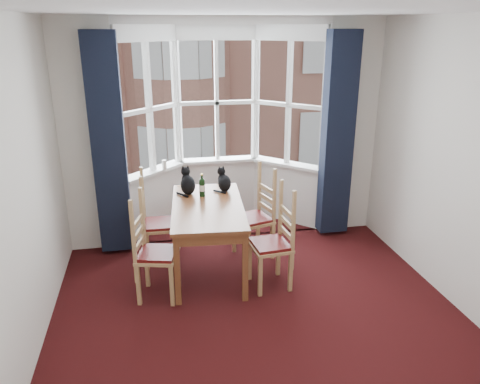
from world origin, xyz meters
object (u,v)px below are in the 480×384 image
object	(u,v)px
chair_left_far	(152,226)
candle_tall	(164,165)
chair_left_near	(149,255)
cat_right	(224,182)
wine_bottle	(202,186)
cat_left	(188,183)
dining_table	(208,213)
chair_right_near	(278,245)
chair_right_far	(260,218)

from	to	relation	value
chair_left_far	candle_tall	distance (m)	1.05
chair_left_near	candle_tall	world-z (taller)	candle_tall
chair_left_near	cat_right	bearing A→B (deg)	43.19
chair_left_near	candle_tall	bearing A→B (deg)	81.38
cat_right	wine_bottle	distance (m)	0.31
cat_left	candle_tall	bearing A→B (deg)	106.42
dining_table	candle_tall	xyz separation A→B (m)	(-0.42, 1.24, 0.23)
chair_left_near	chair_right_near	xyz separation A→B (m)	(1.37, -0.03, 0.00)
cat_left	candle_tall	world-z (taller)	cat_left
chair_right_near	candle_tall	bearing A→B (deg)	123.31
chair_right_far	wine_bottle	world-z (taller)	wine_bottle
chair_left_near	cat_left	world-z (taller)	cat_left
chair_left_near	cat_left	xyz separation A→B (m)	(0.49, 0.86, 0.46)
chair_left_far	candle_tall	bearing A→B (deg)	77.64
dining_table	chair_right_far	world-z (taller)	chair_right_far
wine_bottle	cat_right	bearing A→B (deg)	25.75
chair_right_far	chair_left_near	bearing A→B (deg)	-151.76
cat_right	wine_bottle	xyz separation A→B (m)	(-0.28, -0.14, 0.00)
chair_right_near	candle_tall	distance (m)	2.08
candle_tall	chair_right_near	bearing A→B (deg)	-56.69
chair_left_near	cat_left	distance (m)	1.09
chair_left_near	candle_tall	xyz separation A→B (m)	(0.25, 1.67, 0.46)
dining_table	cat_left	bearing A→B (deg)	112.77
chair_right_far	chair_right_near	bearing A→B (deg)	-88.02
chair_left_near	wine_bottle	distance (m)	1.08
dining_table	cat_left	xyz separation A→B (m)	(-0.18, 0.43, 0.23)
wine_bottle	chair_right_near	bearing A→B (deg)	-46.72
chair_left_far	cat_left	bearing A→B (deg)	14.46
candle_tall	chair_left_near	bearing A→B (deg)	-98.62
dining_table	chair_left_far	distance (m)	0.73
cat_left	cat_right	xyz separation A→B (m)	(0.44, 0.01, -0.01)
cat_left	cat_right	world-z (taller)	cat_left
chair_left_near	candle_tall	distance (m)	1.75
chair_left_near	chair_right_near	distance (m)	1.37
chair_left_far	cat_left	size ratio (longest dim) A/B	2.73
chair_left_far	wine_bottle	world-z (taller)	wine_bottle
chair_left_near	cat_left	size ratio (longest dim) A/B	2.73
chair_left_near	cat_right	distance (m)	1.35
dining_table	cat_right	bearing A→B (deg)	59.63
chair_right_near	wine_bottle	size ratio (longest dim) A/B	3.39
chair_left_far	cat_left	xyz separation A→B (m)	(0.44, 0.11, 0.46)
dining_table	chair_right_far	xyz separation A→B (m)	(0.67, 0.29, -0.23)
chair_left_far	wine_bottle	xyz separation A→B (m)	(0.60, -0.01, 0.45)
chair_left_near	chair_left_far	size ratio (longest dim) A/B	1.00
chair_right_near	cat_left	distance (m)	1.32
chair_right_near	cat_left	bearing A→B (deg)	134.71
cat_left	chair_left_far	bearing A→B (deg)	-165.54
chair_right_near	wine_bottle	xyz separation A→B (m)	(-0.72, 0.76, 0.45)
wine_bottle	candle_tall	xyz separation A→B (m)	(-0.40, 0.93, 0.01)
chair_right_far	candle_tall	distance (m)	1.52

